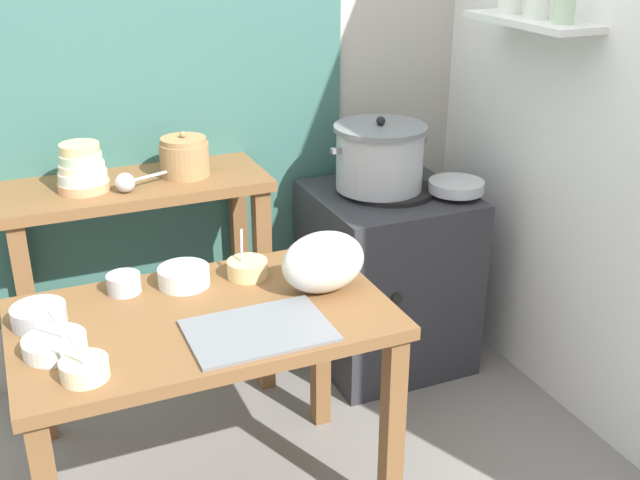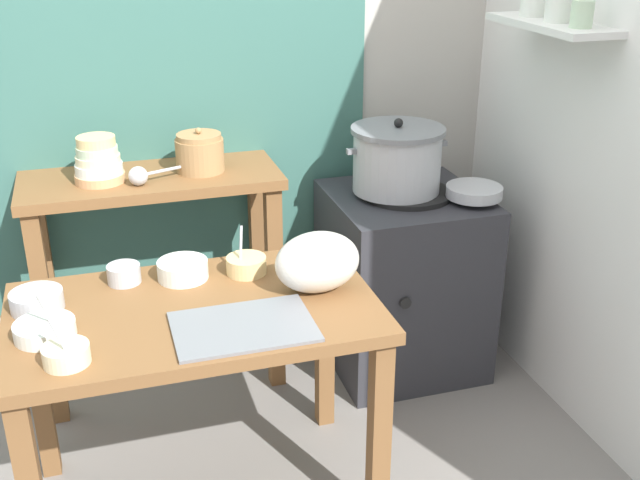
{
  "view_description": "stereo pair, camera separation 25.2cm",
  "coord_description": "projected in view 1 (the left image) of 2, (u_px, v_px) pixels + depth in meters",
  "views": [
    {
      "loc": [
        -0.54,
        -1.89,
        1.82
      ],
      "look_at": [
        0.37,
        0.24,
        0.82
      ],
      "focal_mm": 43.33,
      "sensor_mm": 36.0,
      "label": 1
    },
    {
      "loc": [
        -0.3,
        -1.97,
        1.82
      ],
      "look_at": [
        0.37,
        0.24,
        0.82
      ],
      "focal_mm": 43.33,
      "sensor_mm": 36.0,
      "label": 2
    }
  ],
  "objects": [
    {
      "name": "clay_pot",
      "position": [
        184.0,
        157.0,
        2.85
      ],
      "size": [
        0.18,
        0.18,
        0.17
      ],
      "color": "#A37A4C",
      "rests_on": "back_shelf_table"
    },
    {
      "name": "ladle",
      "position": [
        128.0,
        182.0,
        2.71
      ],
      "size": [
        0.28,
        0.13,
        0.07
      ],
      "color": "#B7BABF",
      "rests_on": "back_shelf_table"
    },
    {
      "name": "prep_bowl_0",
      "position": [
        184.0,
        275.0,
        2.44
      ],
      "size": [
        0.16,
        0.16,
        0.06
      ],
      "color": "silver",
      "rests_on": "prep_table"
    },
    {
      "name": "prep_table",
      "position": [
        205.0,
        345.0,
        2.32
      ],
      "size": [
        1.1,
        0.66,
        0.72
      ],
      "color": "brown",
      "rests_on": "ground"
    },
    {
      "name": "prep_bowl_5",
      "position": [
        84.0,
        368.0,
        1.95
      ],
      "size": [
        0.12,
        0.12,
        0.14
      ],
      "color": "beige",
      "rests_on": "prep_table"
    },
    {
      "name": "bowl_stack_enamel",
      "position": [
        82.0,
        170.0,
        2.7
      ],
      "size": [
        0.18,
        0.18,
        0.17
      ],
      "color": "tan",
      "rests_on": "back_shelf_table"
    },
    {
      "name": "prep_bowl_4",
      "position": [
        55.0,
        344.0,
        2.07
      ],
      "size": [
        0.17,
        0.17,
        0.15
      ],
      "color": "silver",
      "rests_on": "prep_table"
    },
    {
      "name": "prep_bowl_1",
      "position": [
        39.0,
        315.0,
        2.2
      ],
      "size": [
        0.16,
        0.16,
        0.06
      ],
      "color": "#B7BABF",
      "rests_on": "prep_table"
    },
    {
      "name": "wall_back",
      "position": [
        163.0,
        54.0,
        2.95
      ],
      "size": [
        4.4,
        0.12,
        2.6
      ],
      "color": "#B2ADA3",
      "rests_on": "ground"
    },
    {
      "name": "prep_bowl_3",
      "position": [
        124.0,
        283.0,
        2.39
      ],
      "size": [
        0.11,
        0.11,
        0.06
      ],
      "color": "#B7BABF",
      "rests_on": "prep_table"
    },
    {
      "name": "wall_right",
      "position": [
        597.0,
        70.0,
        2.67
      ],
      "size": [
        0.3,
        3.2,
        2.6
      ],
      "color": "white",
      "rests_on": "ground"
    },
    {
      "name": "wide_pan",
      "position": [
        456.0,
        186.0,
        3.06
      ],
      "size": [
        0.22,
        0.22,
        0.04
      ],
      "primitive_type": "cylinder",
      "color": "#B7BABF",
      "rests_on": "stove_block"
    },
    {
      "name": "prep_bowl_2",
      "position": [
        247.0,
        268.0,
        2.49
      ],
      "size": [
        0.13,
        0.13,
        0.16
      ],
      "color": "#E5C684",
      "rests_on": "prep_table"
    },
    {
      "name": "plastic_bag",
      "position": [
        323.0,
        262.0,
        2.37
      ],
      "size": [
        0.27,
        0.16,
        0.2
      ],
      "primitive_type": "ellipsoid",
      "color": "silver",
      "rests_on": "prep_table"
    },
    {
      "name": "serving_tray",
      "position": [
        259.0,
        330.0,
        2.17
      ],
      "size": [
        0.4,
        0.28,
        0.01
      ],
      "primitive_type": "cube",
      "color": "slate",
      "rests_on": "prep_table"
    },
    {
      "name": "stove_block",
      "position": [
        386.0,
        276.0,
        3.27
      ],
      "size": [
        0.6,
        0.61,
        0.78
      ],
      "color": "#2D2D33",
      "rests_on": "ground"
    },
    {
      "name": "back_shelf_table",
      "position": [
        141.0,
        237.0,
        2.9
      ],
      "size": [
        0.96,
        0.4,
        0.9
      ],
      "color": "brown",
      "rests_on": "ground"
    },
    {
      "name": "steamer_pot",
      "position": [
        380.0,
        157.0,
        3.06
      ],
      "size": [
        0.42,
        0.37,
        0.29
      ],
      "color": "#B7BABF",
      "rests_on": "stove_block"
    }
  ]
}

